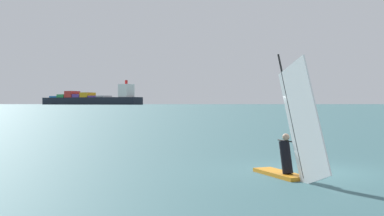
# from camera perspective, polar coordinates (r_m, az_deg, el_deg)

# --- Properties ---
(ground_plane) EXTENTS (4000.00, 4000.00, 0.00)m
(ground_plane) POSITION_cam_1_polar(r_m,az_deg,el_deg) (15.87, 14.56, -7.68)
(ground_plane) COLOR #386066
(windsurfer) EXTENTS (1.63, 3.52, 3.96)m
(windsurfer) POSITION_cam_1_polar(r_m,az_deg,el_deg) (14.13, 12.25, -4.61)
(windsurfer) COLOR orange
(windsurfer) RESTS_ON ground_plane
(cargo_ship) EXTENTS (170.64, 106.98, 36.54)m
(cargo_ship) POSITION_cam_1_polar(r_m,az_deg,el_deg) (730.11, -12.40, 1.09)
(cargo_ship) COLOR black
(cargo_ship) RESTS_ON ground_plane
(distant_headland) EXTENTS (610.17, 365.82, 37.27)m
(distant_headland) POSITION_cam_1_polar(r_m,az_deg,el_deg) (1281.93, 5.88, 1.34)
(distant_headland) COLOR #4C564C
(distant_headland) RESTS_ON ground_plane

